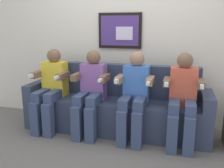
{
  "coord_description": "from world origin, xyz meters",
  "views": [
    {
      "loc": [
        0.83,
        -2.79,
        1.43
      ],
      "look_at": [
        0.0,
        0.15,
        0.7
      ],
      "focal_mm": 39.72,
      "sensor_mm": 36.0,
      "label": 1
    }
  ],
  "objects": [
    {
      "name": "person_left_center",
      "position": [
        -0.29,
        0.16,
        0.61
      ],
      "size": [
        0.46,
        0.56,
        1.11
      ],
      "color": "#8C59A5",
      "rests_on": "ground_plane"
    },
    {
      "name": "person_rightmost",
      "position": [
        0.87,
        0.16,
        0.61
      ],
      "size": [
        0.46,
        0.56,
        1.11
      ],
      "color": "#D8593F",
      "rests_on": "ground_plane"
    },
    {
      "name": "person_right_center",
      "position": [
        0.29,
        0.16,
        0.61
      ],
      "size": [
        0.46,
        0.56,
        1.11
      ],
      "color": "#3F72CC",
      "rests_on": "ground_plane"
    },
    {
      "name": "couch",
      "position": [
        0.0,
        0.33,
        0.31
      ],
      "size": [
        2.48,
        0.58,
        0.9
      ],
      "color": "#333D56",
      "rests_on": "ground_plane"
    },
    {
      "name": "ground_plane",
      "position": [
        0.0,
        0.0,
        0.0
      ],
      "size": [
        6.34,
        6.34,
        0.0
      ],
      "primitive_type": "plane",
      "color": "#66605B"
    },
    {
      "name": "person_leftmost",
      "position": [
        -0.87,
        0.16,
        0.61
      ],
      "size": [
        0.46,
        0.56,
        1.11
      ],
      "color": "yellow",
      "rests_on": "ground_plane"
    },
    {
      "name": "back_wall_assembly",
      "position": [
        -0.0,
        0.76,
        1.3
      ],
      "size": [
        4.88,
        0.1,
        2.6
      ],
      "color": "silver",
      "rests_on": "ground_plane"
    }
  ]
}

